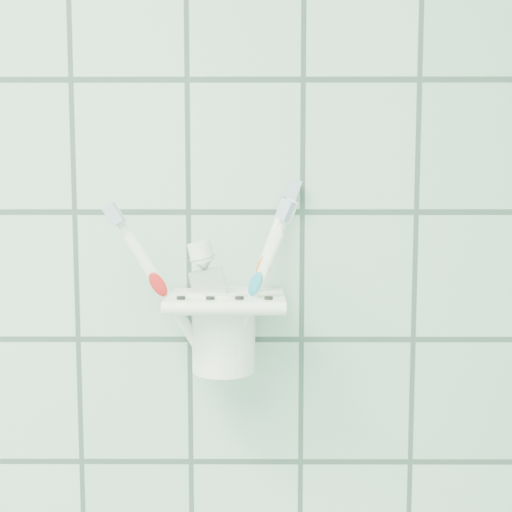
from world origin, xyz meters
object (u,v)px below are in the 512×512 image
(holder_bracket, at_px, (227,302))
(toothbrush_orange, at_px, (224,277))
(cup, at_px, (224,327))
(toothbrush_blue, at_px, (228,263))
(toothbrush_pink, at_px, (208,271))
(toothpaste_tube, at_px, (227,293))

(holder_bracket, height_order, toothbrush_orange, toothbrush_orange)
(cup, xyz_separation_m, toothbrush_blue, (0.00, -0.01, 0.07))
(toothbrush_pink, distance_m, toothbrush_orange, 0.02)
(toothbrush_pink, distance_m, toothbrush_blue, 0.02)
(toothpaste_tube, bearing_deg, toothbrush_orange, -116.47)
(toothbrush_pink, height_order, toothbrush_orange, toothbrush_pink)
(holder_bracket, distance_m, cup, 0.03)
(holder_bracket, height_order, toothpaste_tube, toothpaste_tube)
(toothpaste_tube, bearing_deg, cup, 110.79)
(toothbrush_blue, bearing_deg, holder_bracket, 109.23)
(cup, bearing_deg, toothbrush_blue, -57.03)
(toothbrush_blue, distance_m, toothpaste_tube, 0.03)
(cup, bearing_deg, toothbrush_orange, -83.79)
(holder_bracket, distance_m, toothbrush_orange, 0.03)
(toothbrush_pink, relative_size, toothpaste_tube, 1.35)
(toothpaste_tube, bearing_deg, holder_bracket, 94.84)
(holder_bracket, xyz_separation_m, toothbrush_orange, (-0.00, -0.01, 0.03))
(toothbrush_blue, xyz_separation_m, toothpaste_tube, (-0.00, -0.00, -0.03))
(toothbrush_pink, bearing_deg, toothpaste_tube, -17.45)
(holder_bracket, height_order, cup, same)
(toothbrush_pink, height_order, toothbrush_blue, toothbrush_blue)
(toothbrush_pink, height_order, toothpaste_tube, toothbrush_pink)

